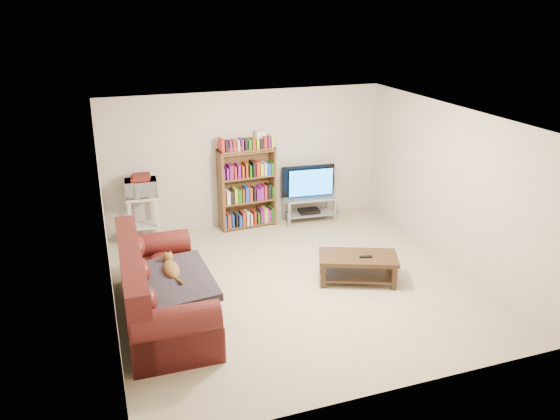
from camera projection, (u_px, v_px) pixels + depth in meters
name	position (u px, v px, depth m)	size (l,w,h in m)	color
floor	(296.00, 283.00, 7.87)	(5.00, 5.00, 0.00)	beige
ceiling	(297.00, 118.00, 7.01)	(5.00, 5.00, 0.00)	white
wall_back	(247.00, 159.00, 9.65)	(5.00, 5.00, 0.00)	beige
wall_front	(388.00, 291.00, 5.23)	(5.00, 5.00, 0.00)	beige
wall_left	(106.00, 228.00, 6.68)	(5.00, 5.00, 0.00)	beige
wall_right	(452.00, 186.00, 8.20)	(5.00, 5.00, 0.00)	beige
sofa	(158.00, 294.00, 6.88)	(1.05, 2.37, 1.00)	#4D1513
blanket	(174.00, 281.00, 6.71)	(0.91, 1.18, 0.10)	#2D2732
cat	(171.00, 270.00, 6.88)	(0.26, 0.64, 0.19)	brown
coffee_table	(358.00, 263.00, 7.83)	(1.24, 0.94, 0.41)	#342212
remote	(366.00, 257.00, 7.73)	(0.18, 0.05, 0.02)	black
tv_stand	(309.00, 205.00, 10.01)	(0.95, 0.48, 0.46)	#999EA3
television	(310.00, 182.00, 9.86)	(0.99, 0.13, 0.57)	black
dvd_player	(309.00, 211.00, 10.06)	(0.37, 0.26, 0.06)	black
bookshelf	(247.00, 187.00, 9.62)	(1.02, 0.38, 1.44)	brown
shelf_clutter	(251.00, 142.00, 9.38)	(0.74, 0.26, 0.28)	silver
microwave_stand	(143.00, 213.00, 9.04)	(0.53, 0.40, 0.82)	silver
microwave	(141.00, 188.00, 8.88)	(0.51, 0.34, 0.28)	silver
game_boxes	(140.00, 178.00, 8.82)	(0.30, 0.26, 0.05)	maroon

